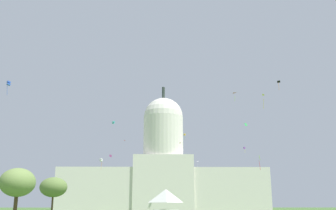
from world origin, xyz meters
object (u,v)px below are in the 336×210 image
at_px(event_tent, 166,205).
at_px(kite_magenta_mid, 111,156).
at_px(kite_pink_high, 233,94).
at_px(kite_turquoise_mid, 113,122).
at_px(kite_red_high, 125,141).
at_px(kite_lime_low, 260,159).
at_px(tree_west_far, 18,183).
at_px(kite_yellow_mid, 265,97).
at_px(kite_white_mid_b, 101,160).
at_px(kite_black_high, 279,83).
at_px(kite_violet_mid, 244,148).
at_px(kite_orange_mid, 180,143).
at_px(kite_gold_high, 185,135).
at_px(tree_west_near, 53,187).
at_px(kite_green_mid, 246,125).
at_px(capitol_building, 163,173).
at_px(kite_white_mid, 197,163).
at_px(kite_blue_mid, 9,83).

height_order(event_tent, kite_magenta_mid, kite_magenta_mid).
distance_m(kite_pink_high, kite_turquoise_mid, 52.65).
height_order(kite_red_high, kite_lime_low, kite_red_high).
bearing_deg(tree_west_far, kite_yellow_mid, 5.28).
height_order(kite_yellow_mid, kite_white_mid_b, kite_yellow_mid).
bearing_deg(kite_black_high, kite_red_high, -9.46).
distance_m(kite_pink_high, kite_violet_mid, 45.28).
height_order(kite_turquoise_mid, kite_magenta_mid, kite_turquoise_mid).
height_order(kite_red_high, kite_orange_mid, kite_red_high).
bearing_deg(kite_magenta_mid, kite_black_high, -125.16).
bearing_deg(event_tent, kite_red_high, 95.75).
xyz_separation_m(kite_red_high, kite_gold_high, (31.31, -0.02, 3.46)).
height_order(event_tent, tree_west_near, tree_west_near).
bearing_deg(kite_pink_high, kite_orange_mid, 162.59).
height_order(kite_lime_low, kite_orange_mid, kite_orange_mid).
distance_m(kite_green_mid, kite_magenta_mid, 78.06).
relative_size(kite_lime_low, kite_gold_high, 1.19).
bearing_deg(tree_west_far, kite_white_mid_b, 74.05).
height_order(kite_green_mid, kite_black_high, kite_black_high).
height_order(capitol_building, kite_black_high, capitol_building).
bearing_deg(event_tent, tree_west_near, 124.48).
bearing_deg(kite_orange_mid, event_tent, -65.13).
xyz_separation_m(event_tent, tree_west_near, (-33.99, 44.03, 5.22)).
bearing_deg(kite_orange_mid, kite_turquoise_mid, -95.03).
bearing_deg(kite_turquoise_mid, tree_west_far, 92.51).
height_order(kite_white_mid, kite_gold_high, kite_gold_high).
distance_m(event_tent, kite_orange_mid, 116.08).
height_order(kite_turquoise_mid, kite_gold_high, kite_gold_high).
distance_m(tree_west_near, kite_magenta_mid, 75.42).
xyz_separation_m(tree_west_near, kite_gold_high, (46.07, 78.21, 30.71)).
height_order(kite_green_mid, kite_magenta_mid, kite_green_mid).
bearing_deg(capitol_building, kite_yellow_mid, -78.30).
height_order(kite_yellow_mid, kite_turquoise_mid, kite_turquoise_mid).
bearing_deg(tree_west_far, kite_lime_low, 11.15).
xyz_separation_m(kite_orange_mid, kite_magenta_mid, (-34.83, 4.78, -5.72)).
distance_m(kite_gold_high, kite_white_mid_b, 74.01).
bearing_deg(kite_red_high, kite_magenta_mid, 147.08).
bearing_deg(kite_black_high, kite_lime_low, 97.66).
xyz_separation_m(tree_west_far, kite_green_mid, (66.33, 48.85, 24.41)).
distance_m(tree_west_near, kite_orange_mid, 83.86).
bearing_deg(kite_white_mid, kite_turquoise_mid, -65.23).
height_order(tree_west_far, kite_red_high, kite_red_high).
height_order(kite_yellow_mid, kite_orange_mid, kite_orange_mid).
xyz_separation_m(kite_pink_high, kite_magenta_mid, (-48.06, 78.35, -10.18)).
bearing_deg(kite_black_high, event_tent, 92.59).
distance_m(tree_west_far, kite_turquoise_mid, 62.97).
height_order(kite_blue_mid, kite_white_mid_b, kite_blue_mid).
distance_m(kite_white_mid, kite_black_high, 82.67).
distance_m(kite_white_mid, kite_gold_high, 16.07).
bearing_deg(tree_west_far, kite_turquoise_mid, 74.52).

